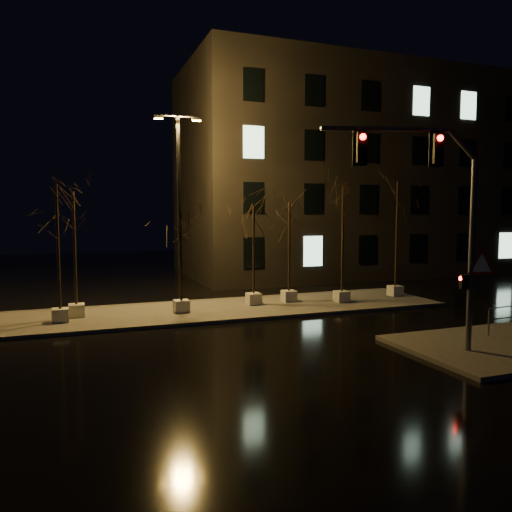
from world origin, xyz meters
name	(u,v)px	position (x,y,z in m)	size (l,w,h in m)	color
ground	(263,343)	(0.00, 0.00, 0.00)	(90.00, 90.00, 0.00)	black
median	(217,310)	(0.00, 6.00, 0.07)	(22.00, 5.00, 0.15)	#4B4943
sidewalk_corner	(504,346)	(7.50, -3.50, 0.07)	(7.00, 5.00, 0.15)	#4B4943
building	(348,176)	(14.00, 18.00, 7.50)	(25.00, 12.00, 15.00)	black
tree_0	(57,216)	(-6.83, 5.44, 4.50)	(1.80, 1.80, 5.73)	beige
tree_1	(74,220)	(-6.20, 6.28, 4.33)	(1.80, 1.80, 5.51)	beige
tree_2	(181,234)	(-1.75, 5.71, 3.66)	(1.80, 1.80, 4.63)	beige
tree_3	(254,228)	(1.95, 6.37, 3.90)	(1.80, 1.80, 4.94)	beige
tree_4	(289,224)	(3.92, 6.55, 4.05)	(1.80, 1.80, 5.14)	beige
tree_5	(343,212)	(6.35, 5.50, 4.63)	(1.80, 1.80, 5.91)	beige
tree_6	(397,207)	(10.00, 6.12, 4.91)	(1.80, 1.80, 6.28)	beige
traffic_signal_mast	(439,207)	(4.59, -3.45, 4.81)	(5.64, 1.56, 7.09)	#56585D
streetlight_main	(179,196)	(-1.34, 7.97, 5.43)	(2.29, 0.40, 9.15)	black
guard_rail_a	(510,315)	(8.98, -2.34, 0.81)	(2.34, 0.28, 1.01)	#56585D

